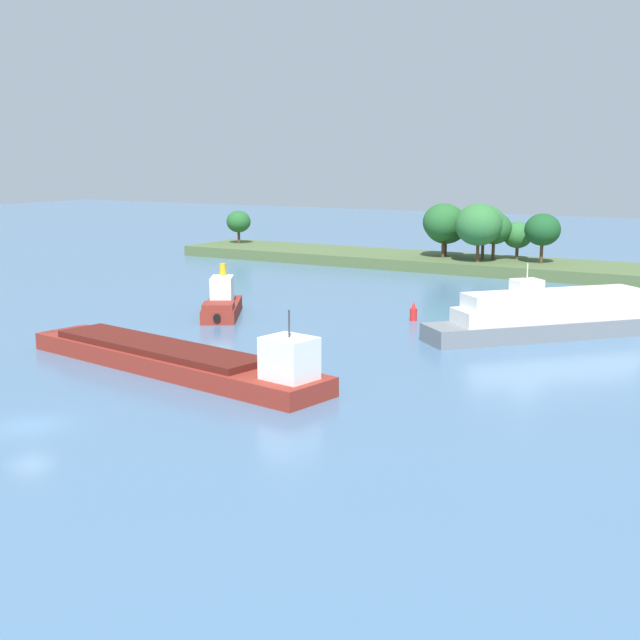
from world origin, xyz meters
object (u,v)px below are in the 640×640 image
channel_buoy_red (414,312)px  cargo_barge (176,358)px  white_riverboat (555,317)px  tugboat (222,303)px

channel_buoy_red → cargo_barge: bearing=-104.1°
white_riverboat → tugboat: white_riverboat is taller
white_riverboat → tugboat: bearing=-167.3°
white_riverboat → channel_buoy_red: white_riverboat is taller
tugboat → channel_buoy_red: tugboat is taller
cargo_barge → tugboat: bearing=118.3°
cargo_barge → channel_buoy_red: size_ratio=15.08×
tugboat → channel_buoy_red: 19.04m
tugboat → channel_buoy_red: (17.48, 7.54, -0.51)m
tugboat → white_riverboat: bearing=12.7°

